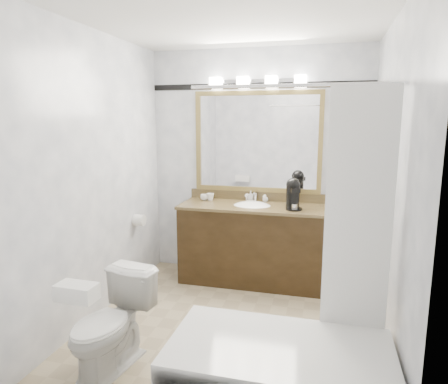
% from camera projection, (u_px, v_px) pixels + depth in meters
% --- Properties ---
extents(room, '(2.42, 2.62, 2.52)m').
position_uv_depth(room, '(229.00, 182.00, 3.19)').
color(room, tan).
rests_on(room, ground).
extents(vanity, '(1.53, 0.58, 0.97)m').
position_uv_depth(vanity, '(252.00, 242.00, 4.30)').
color(vanity, black).
rests_on(vanity, ground).
extents(mirror, '(1.40, 0.04, 1.10)m').
position_uv_depth(mirror, '(257.00, 142.00, 4.36)').
color(mirror, olive).
rests_on(mirror, room).
extents(vanity_light_bar, '(1.02, 0.14, 0.12)m').
position_uv_depth(vanity_light_bar, '(257.00, 82.00, 4.20)').
color(vanity_light_bar, silver).
rests_on(vanity_light_bar, room).
extents(accent_stripe, '(2.40, 0.01, 0.06)m').
position_uv_depth(accent_stripe, '(258.00, 86.00, 4.26)').
color(accent_stripe, black).
rests_on(accent_stripe, room).
extents(bathtub, '(1.30, 0.75, 1.96)m').
position_uv_depth(bathtub, '(283.00, 370.00, 2.37)').
color(bathtub, white).
rests_on(bathtub, ground).
extents(tp_roll, '(0.11, 0.12, 0.12)m').
position_uv_depth(tp_roll, '(139.00, 220.00, 4.20)').
color(tp_roll, white).
rests_on(tp_roll, room).
extents(toilet, '(0.49, 0.72, 0.68)m').
position_uv_depth(toilet, '(110.00, 324.00, 2.78)').
color(toilet, white).
rests_on(toilet, ground).
extents(tissue_box, '(0.25, 0.14, 0.10)m').
position_uv_depth(tissue_box, '(77.00, 292.00, 2.38)').
color(tissue_box, white).
rests_on(tissue_box, toilet).
extents(coffee_maker, '(0.17, 0.20, 0.32)m').
position_uv_depth(coffee_maker, '(293.00, 193.00, 4.03)').
color(coffee_maker, black).
rests_on(coffee_maker, vanity).
extents(cup_left, '(0.11, 0.11, 0.07)m').
position_uv_depth(cup_left, '(204.00, 197.00, 4.48)').
color(cup_left, white).
rests_on(cup_left, vanity).
extents(cup_right, '(0.11, 0.11, 0.08)m').
position_uv_depth(cup_right, '(210.00, 197.00, 4.47)').
color(cup_right, white).
rests_on(cup_right, vanity).
extents(soap_bottle_a, '(0.06, 0.06, 0.12)m').
position_uv_depth(soap_bottle_a, '(251.00, 196.00, 4.42)').
color(soap_bottle_a, white).
rests_on(soap_bottle_a, vanity).
extents(soap_bottle_b, '(0.08, 0.08, 0.08)m').
position_uv_depth(soap_bottle_b, '(265.00, 198.00, 4.39)').
color(soap_bottle_b, white).
rests_on(soap_bottle_b, vanity).
extents(soap_bar, '(0.07, 0.05, 0.02)m').
position_uv_depth(soap_bar, '(250.00, 202.00, 4.35)').
color(soap_bar, beige).
rests_on(soap_bar, vanity).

